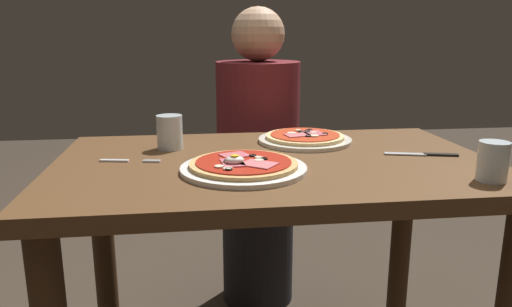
{
  "coord_description": "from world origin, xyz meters",
  "views": [
    {
      "loc": [
        -0.21,
        -1.23,
        1.09
      ],
      "look_at": [
        -0.06,
        -0.05,
        0.79
      ],
      "focal_mm": 34.41,
      "sensor_mm": 36.0,
      "label": 1
    }
  ],
  "objects_px": {
    "fork": "(125,161)",
    "diner_person": "(258,169)",
    "pizza_across_left": "(305,138)",
    "knife": "(426,154)",
    "water_glass_far": "(170,135)",
    "water_glass_near": "(493,164)",
    "pizza_foreground": "(243,166)",
    "dining_table": "(274,208)"
  },
  "relations": [
    {
      "from": "fork",
      "to": "pizza_across_left",
      "type": "bearing_deg",
      "value": 18.02
    },
    {
      "from": "dining_table",
      "to": "knife",
      "type": "relative_size",
      "value": 5.89
    },
    {
      "from": "pizza_across_left",
      "to": "knife",
      "type": "distance_m",
      "value": 0.35
    },
    {
      "from": "dining_table",
      "to": "fork",
      "type": "height_order",
      "value": "fork"
    },
    {
      "from": "pizza_foreground",
      "to": "knife",
      "type": "bearing_deg",
      "value": 10.17
    },
    {
      "from": "knife",
      "to": "dining_table",
      "type": "bearing_deg",
      "value": 178.45
    },
    {
      "from": "water_glass_near",
      "to": "diner_person",
      "type": "relative_size",
      "value": 0.08
    },
    {
      "from": "pizza_across_left",
      "to": "water_glass_near",
      "type": "relative_size",
      "value": 3.13
    },
    {
      "from": "water_glass_near",
      "to": "fork",
      "type": "distance_m",
      "value": 0.88
    },
    {
      "from": "water_glass_near",
      "to": "fork",
      "type": "relative_size",
      "value": 0.57
    },
    {
      "from": "pizza_foreground",
      "to": "diner_person",
      "type": "relative_size",
      "value": 0.26
    },
    {
      "from": "dining_table",
      "to": "water_glass_near",
      "type": "distance_m",
      "value": 0.55
    },
    {
      "from": "fork",
      "to": "knife",
      "type": "relative_size",
      "value": 0.81
    },
    {
      "from": "dining_table",
      "to": "knife",
      "type": "xyz_separation_m",
      "value": [
        0.42,
        -0.01,
        0.14
      ]
    },
    {
      "from": "dining_table",
      "to": "water_glass_far",
      "type": "height_order",
      "value": "water_glass_far"
    },
    {
      "from": "dining_table",
      "to": "diner_person",
      "type": "distance_m",
      "value": 0.63
    },
    {
      "from": "fork",
      "to": "diner_person",
      "type": "height_order",
      "value": "diner_person"
    },
    {
      "from": "water_glass_near",
      "to": "water_glass_far",
      "type": "height_order",
      "value": "water_glass_far"
    },
    {
      "from": "water_glass_near",
      "to": "knife",
      "type": "bearing_deg",
      "value": 98.11
    },
    {
      "from": "dining_table",
      "to": "fork",
      "type": "relative_size",
      "value": 7.23
    },
    {
      "from": "water_glass_near",
      "to": "knife",
      "type": "height_order",
      "value": "water_glass_near"
    },
    {
      "from": "dining_table",
      "to": "water_glass_far",
      "type": "relative_size",
      "value": 11.78
    },
    {
      "from": "pizza_foreground",
      "to": "fork",
      "type": "bearing_deg",
      "value": 156.29
    },
    {
      "from": "dining_table",
      "to": "fork",
      "type": "xyz_separation_m",
      "value": [
        -0.39,
        0.03,
        0.14
      ]
    },
    {
      "from": "pizza_foreground",
      "to": "pizza_across_left",
      "type": "distance_m",
      "value": 0.37
    },
    {
      "from": "pizza_across_left",
      "to": "fork",
      "type": "distance_m",
      "value": 0.54
    },
    {
      "from": "pizza_across_left",
      "to": "water_glass_far",
      "type": "relative_size",
      "value": 2.91
    },
    {
      "from": "dining_table",
      "to": "knife",
      "type": "bearing_deg",
      "value": -1.55
    },
    {
      "from": "pizza_across_left",
      "to": "diner_person",
      "type": "distance_m",
      "value": 0.49
    },
    {
      "from": "dining_table",
      "to": "fork",
      "type": "bearing_deg",
      "value": 176.09
    },
    {
      "from": "water_glass_far",
      "to": "fork",
      "type": "xyz_separation_m",
      "value": [
        -0.11,
        -0.13,
        -0.04
      ]
    },
    {
      "from": "knife",
      "to": "water_glass_near",
      "type": "bearing_deg",
      "value": -81.89
    },
    {
      "from": "dining_table",
      "to": "water_glass_near",
      "type": "xyz_separation_m",
      "value": [
        0.45,
        -0.25,
        0.17
      ]
    },
    {
      "from": "knife",
      "to": "diner_person",
      "type": "xyz_separation_m",
      "value": [
        -0.37,
        0.64,
        -0.2
      ]
    },
    {
      "from": "water_glass_near",
      "to": "knife",
      "type": "relative_size",
      "value": 0.47
    },
    {
      "from": "dining_table",
      "to": "water_glass_near",
      "type": "relative_size",
      "value": 12.66
    },
    {
      "from": "water_glass_far",
      "to": "knife",
      "type": "height_order",
      "value": "water_glass_far"
    },
    {
      "from": "fork",
      "to": "diner_person",
      "type": "bearing_deg",
      "value": 54.44
    },
    {
      "from": "pizza_across_left",
      "to": "diner_person",
      "type": "bearing_deg",
      "value": 101.17
    },
    {
      "from": "pizza_foreground",
      "to": "knife",
      "type": "relative_size",
      "value": 1.58
    },
    {
      "from": "dining_table",
      "to": "pizza_across_left",
      "type": "distance_m",
      "value": 0.27
    },
    {
      "from": "diner_person",
      "to": "pizza_foreground",
      "type": "bearing_deg",
      "value": 79.54
    }
  ]
}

